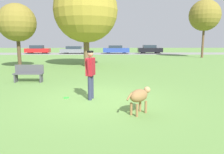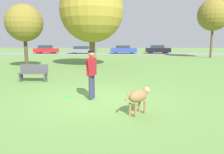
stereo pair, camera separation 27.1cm
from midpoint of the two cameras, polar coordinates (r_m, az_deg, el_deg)
The scene contains 13 objects.
ground_plane at distance 7.61m, azimuth -2.48°, elevation -5.70°, with size 120.00×120.00×0.00m, color #608C42.
far_road_strip at distance 35.62m, azimuth 0.33°, elevation 6.14°, with size 120.00×6.00×0.01m.
person at distance 7.41m, azimuth -4.32°, elevation 1.68°, with size 0.31×0.71×1.66m.
dog at distance 5.99m, azimuth 8.25°, elevation -5.05°, with size 0.79×0.82×0.70m.
frisbee at distance 7.89m, azimuth -10.50°, elevation -5.23°, with size 0.21×0.21×0.02m.
tree_near_left at distance 17.64m, azimuth -21.54°, elevation 12.97°, with size 2.71×2.71×4.66m.
tree_mid_center at distance 17.65m, azimuth -4.86°, elevation 16.89°, with size 4.92×4.92×6.78m.
tree_far_right at distance 29.10m, azimuth 25.24°, elevation 14.44°, with size 3.67×3.67×6.86m.
parked_car_red at distance 37.63m, azimuth -16.68°, elevation 6.92°, with size 3.86×1.86×1.35m.
parked_car_grey at distance 36.07m, azimuth -7.58°, elevation 7.04°, with size 4.56×1.94×1.20m.
parked_car_blue at distance 35.71m, azimuth 3.25°, elevation 7.18°, with size 4.28×1.87×1.32m.
parked_car_black at distance 36.60m, azimuth 12.06°, elevation 7.09°, with size 3.92×1.91×1.38m.
park_bench at distance 11.44m, azimuth -19.19°, elevation 1.16°, with size 1.41×0.44×0.84m.
Camera 2 is at (0.60, -7.33, 1.97)m, focal length 35.00 mm.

